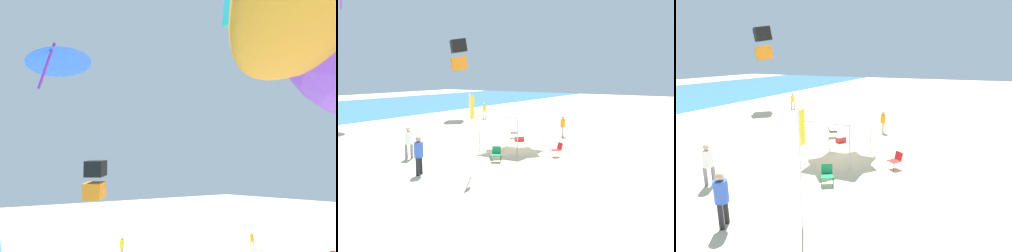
% 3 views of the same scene
% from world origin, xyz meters
% --- Properties ---
extents(canopy_tent, '(3.42, 2.89, 2.69)m').
position_xyz_m(canopy_tent, '(-0.27, 0.48, 2.44)').
color(canopy_tent, '#B7B7BC').
rests_on(canopy_tent, ground).
extents(person_beachcomber, '(0.40, 0.40, 1.69)m').
position_xyz_m(person_beachcomber, '(11.12, 11.06, 0.99)').
color(person_beachcomber, '#C6B28C').
rests_on(person_beachcomber, ground).
extents(person_watching_sky, '(0.40, 0.38, 1.59)m').
position_xyz_m(person_watching_sky, '(5.61, -0.42, 0.93)').
color(person_watching_sky, '#C6B28C').
rests_on(person_watching_sky, ground).
extents(kite_delta_blue, '(4.27, 4.28, 2.75)m').
position_xyz_m(kite_delta_blue, '(2.10, 19.28, 12.84)').
color(kite_delta_blue, blue).
extents(kite_box_black, '(2.29, 2.27, 3.43)m').
position_xyz_m(kite_box_black, '(10.61, 14.07, 6.76)').
color(kite_box_black, black).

